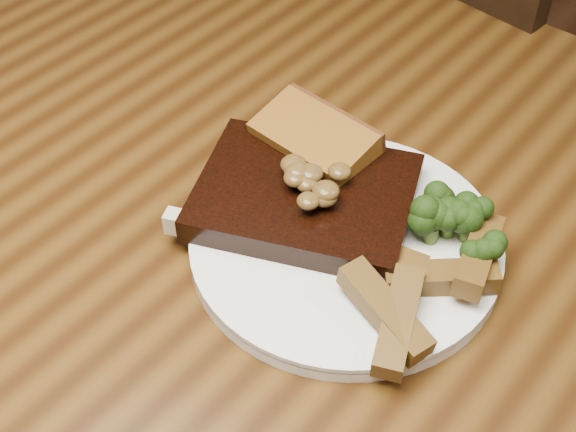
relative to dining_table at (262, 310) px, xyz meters
The scene contains 9 objects.
dining_table is the anchor object (origin of this frame).
chair_far 0.62m from the dining_table, 105.59° to the left, with size 0.46×0.46×0.88m.
plate 0.12m from the dining_table, 31.20° to the left, with size 0.25×0.25×0.01m, color white.
steak 0.13m from the dining_table, 73.11° to the left, with size 0.18×0.13×0.03m, color black.
steak_bone 0.12m from the dining_table, 50.70° to the right, with size 0.16×0.01×0.02m, color #C2BA96.
mushroom_pile 0.15m from the dining_table, 75.53° to the left, with size 0.06×0.06×0.03m, color brown, non-canonical shape.
garlic_bread 0.15m from the dining_table, 99.13° to the left, with size 0.10×0.06×0.02m, color brown.
potato_wedges 0.18m from the dining_table, 12.85° to the left, with size 0.11×0.11×0.02m, color brown, non-canonical shape.
broccoli_cluster 0.21m from the dining_table, 35.84° to the left, with size 0.07×0.07×0.04m, color #1B3A0D, non-canonical shape.
Camera 1 is at (0.30, -0.33, 1.24)m, focal length 50.00 mm.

